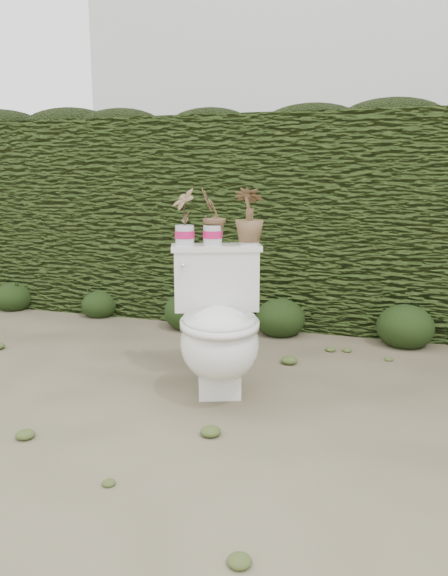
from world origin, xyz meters
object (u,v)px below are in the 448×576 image
(potted_plant_center, at_px, (212,218))
(potted_plant_left, at_px, (184,218))
(toilet, at_px, (219,329))
(potted_plant_right, at_px, (249,218))

(potted_plant_center, bearing_deg, potted_plant_left, -56.06)
(toilet, distance_m, potted_plant_left, 0.64)
(potted_plant_left, distance_m, potted_plant_center, 0.15)
(potted_plant_left, bearing_deg, potted_plant_right, 60.75)
(potted_plant_left, distance_m, potted_plant_right, 0.36)
(potted_plant_left, height_order, potted_plant_right, potted_plant_right)
(potted_plant_center, distance_m, potted_plant_right, 0.20)
(potted_plant_right, bearing_deg, potted_plant_center, 19.78)
(toilet, distance_m, potted_plant_right, 0.65)
(potted_plant_left, bearing_deg, potted_plant_center, 60.75)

